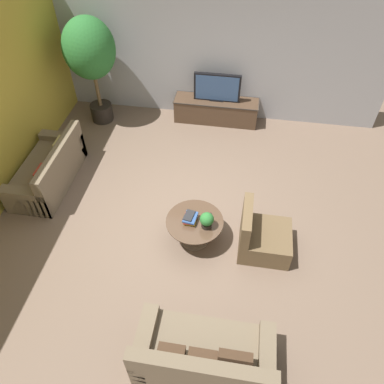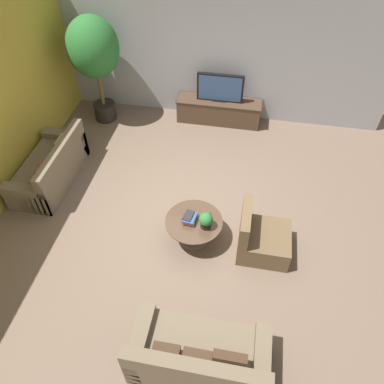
{
  "view_description": "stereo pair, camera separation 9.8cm",
  "coord_description": "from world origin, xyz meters",
  "px_view_note": "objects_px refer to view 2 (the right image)",
  "views": [
    {
      "loc": [
        0.81,
        -4.18,
        5.01
      ],
      "look_at": [
        0.13,
        0.07,
        0.55
      ],
      "focal_mm": 35.0,
      "sensor_mm": 36.0,
      "label": 1
    },
    {
      "loc": [
        0.91,
        -4.16,
        5.01
      ],
      "look_at": [
        0.13,
        0.07,
        0.55
      ],
      "focal_mm": 35.0,
      "sensor_mm": 36.0,
      "label": 2
    }
  ],
  "objects_px": {
    "coffee_table": "(194,226)",
    "potted_plant_tabletop": "(206,220)",
    "couch_by_wall": "(51,168)",
    "media_console": "(219,110)",
    "potted_palm_tall": "(94,52)",
    "armchair_wicker": "(261,239)",
    "couch_near_entry": "(199,357)",
    "television": "(220,88)"
  },
  "relations": [
    {
      "from": "coffee_table",
      "to": "potted_plant_tabletop",
      "type": "height_order",
      "value": "potted_plant_tabletop"
    },
    {
      "from": "coffee_table",
      "to": "couch_by_wall",
      "type": "bearing_deg",
      "value": 162.69
    },
    {
      "from": "media_console",
      "to": "potted_palm_tall",
      "type": "bearing_deg",
      "value": -171.92
    },
    {
      "from": "potted_palm_tall",
      "to": "potted_plant_tabletop",
      "type": "distance_m",
      "value": 4.29
    },
    {
      "from": "couch_by_wall",
      "to": "potted_palm_tall",
      "type": "relative_size",
      "value": 0.77
    },
    {
      "from": "media_console",
      "to": "armchair_wicker",
      "type": "bearing_deg",
      "value": -71.78
    },
    {
      "from": "couch_near_entry",
      "to": "potted_palm_tall",
      "type": "relative_size",
      "value": 0.74
    },
    {
      "from": "potted_palm_tall",
      "to": "potted_plant_tabletop",
      "type": "height_order",
      "value": "potted_palm_tall"
    },
    {
      "from": "television",
      "to": "coffee_table",
      "type": "xyz_separation_m",
      "value": [
        0.05,
        -3.39,
        -0.52
      ]
    },
    {
      "from": "media_console",
      "to": "television",
      "type": "distance_m",
      "value": 0.56
    },
    {
      "from": "media_console",
      "to": "couch_near_entry",
      "type": "distance_m",
      "value": 5.41
    },
    {
      "from": "potted_palm_tall",
      "to": "potted_plant_tabletop",
      "type": "bearing_deg",
      "value": -48.04
    },
    {
      "from": "potted_palm_tall",
      "to": "armchair_wicker",
      "type": "bearing_deg",
      "value": -39.68
    },
    {
      "from": "potted_plant_tabletop",
      "to": "couch_near_entry",
      "type": "bearing_deg",
      "value": -83.23
    },
    {
      "from": "couch_by_wall",
      "to": "armchair_wicker",
      "type": "height_order",
      "value": "armchair_wicker"
    },
    {
      "from": "television",
      "to": "couch_near_entry",
      "type": "distance_m",
      "value": 5.43
    },
    {
      "from": "potted_palm_tall",
      "to": "coffee_table",
      "type": "bearing_deg",
      "value": -49.39
    },
    {
      "from": "coffee_table",
      "to": "couch_near_entry",
      "type": "relative_size",
      "value": 0.54
    },
    {
      "from": "armchair_wicker",
      "to": "potted_palm_tall",
      "type": "xyz_separation_m",
      "value": [
        -3.67,
        3.05,
        1.31
      ]
    },
    {
      "from": "couch_by_wall",
      "to": "potted_plant_tabletop",
      "type": "height_order",
      "value": "couch_by_wall"
    },
    {
      "from": "couch_by_wall",
      "to": "armchair_wicker",
      "type": "xyz_separation_m",
      "value": [
        3.96,
        -0.92,
        -0.01
      ]
    },
    {
      "from": "television",
      "to": "coffee_table",
      "type": "bearing_deg",
      "value": -89.21
    },
    {
      "from": "coffee_table",
      "to": "couch_near_entry",
      "type": "xyz_separation_m",
      "value": [
        0.43,
        -2.0,
        -0.02
      ]
    },
    {
      "from": "couch_near_entry",
      "to": "potted_plant_tabletop",
      "type": "relative_size",
      "value": 5.97
    },
    {
      "from": "couch_near_entry",
      "to": "armchair_wicker",
      "type": "height_order",
      "value": "armchair_wicker"
    },
    {
      "from": "couch_near_entry",
      "to": "coffee_table",
      "type": "bearing_deg",
      "value": -77.94
    },
    {
      "from": "coffee_table",
      "to": "potted_plant_tabletop",
      "type": "relative_size",
      "value": 3.22
    },
    {
      "from": "media_console",
      "to": "potted_plant_tabletop",
      "type": "height_order",
      "value": "potted_plant_tabletop"
    },
    {
      "from": "television",
      "to": "armchair_wicker",
      "type": "distance_m",
      "value": 3.63
    },
    {
      "from": "couch_near_entry",
      "to": "potted_plant_tabletop",
      "type": "bearing_deg",
      "value": -83.23
    },
    {
      "from": "couch_near_entry",
      "to": "potted_plant_tabletop",
      "type": "distance_m",
      "value": 1.95
    },
    {
      "from": "couch_by_wall",
      "to": "potted_palm_tall",
      "type": "bearing_deg",
      "value": 172.29
    },
    {
      "from": "potted_plant_tabletop",
      "to": "potted_palm_tall",
      "type": "bearing_deg",
      "value": 131.96
    },
    {
      "from": "coffee_table",
      "to": "armchair_wicker",
      "type": "distance_m",
      "value": 1.08
    },
    {
      "from": "media_console",
      "to": "couch_near_entry",
      "type": "height_order",
      "value": "couch_near_entry"
    },
    {
      "from": "armchair_wicker",
      "to": "television",
      "type": "bearing_deg",
      "value": 18.23
    },
    {
      "from": "couch_by_wall",
      "to": "potted_plant_tabletop",
      "type": "distance_m",
      "value": 3.25
    },
    {
      "from": "potted_palm_tall",
      "to": "television",
      "type": "bearing_deg",
      "value": 8.04
    },
    {
      "from": "couch_near_entry",
      "to": "potted_palm_tall",
      "type": "bearing_deg",
      "value": -58.97
    },
    {
      "from": "coffee_table",
      "to": "potted_plant_tabletop",
      "type": "xyz_separation_m",
      "value": [
        0.2,
        -0.08,
        0.29
      ]
    },
    {
      "from": "television",
      "to": "couch_by_wall",
      "type": "relative_size",
      "value": 0.56
    },
    {
      "from": "television",
      "to": "potted_plant_tabletop",
      "type": "height_order",
      "value": "television"
    }
  ]
}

